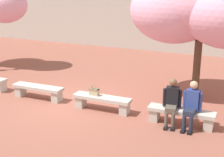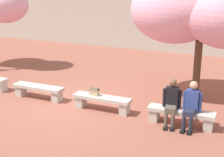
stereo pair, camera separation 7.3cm
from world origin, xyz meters
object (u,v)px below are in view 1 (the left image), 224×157
object	(u,v)px
person_seated_right	(192,103)
person_seated_left	(172,100)
stone_bench_near_east	(181,115)
handbag	(94,91)
stone_bench_near_west	(38,90)
cherry_tree_main	(203,9)
stone_bench_center	(102,101)

from	to	relation	value
person_seated_right	person_seated_left	bearing A→B (deg)	179.92
stone_bench_near_east	handbag	distance (m)	2.72
stone_bench_near_west	stone_bench_near_east	size ratio (longest dim) A/B	1.00
stone_bench_near_east	person_seated_left	world-z (taller)	person_seated_left
handbag	cherry_tree_main	distance (m)	4.28
handbag	person_seated_left	bearing A→B (deg)	-1.18
stone_bench_near_east	person_seated_right	distance (m)	0.48
stone_bench_near_west	stone_bench_center	bearing A→B (deg)	0.00
person_seated_right	handbag	xyz separation A→B (m)	(-2.98, 0.05, -0.12)
cherry_tree_main	stone_bench_near_west	bearing A→B (deg)	-154.53
stone_bench_center	person_seated_left	size ratio (longest dim) A/B	1.42
handbag	cherry_tree_main	xyz separation A→B (m)	(2.68, 2.31, 2.40)
stone_bench_center	handbag	size ratio (longest dim) A/B	5.41
person_seated_right	handbag	bearing A→B (deg)	179.02
stone_bench_near_east	cherry_tree_main	size ratio (longest dim) A/B	0.39
person_seated_right	cherry_tree_main	bearing A→B (deg)	97.08
stone_bench_near_east	person_seated_left	size ratio (longest dim) A/B	1.42
person_seated_right	cherry_tree_main	size ratio (longest dim) A/B	0.27
stone_bench_near_west	handbag	distance (m)	2.17
stone_bench_near_west	cherry_tree_main	bearing A→B (deg)	25.47
stone_bench_center	cherry_tree_main	distance (m)	4.28
stone_bench_center	cherry_tree_main	xyz separation A→B (m)	(2.41, 2.30, 2.68)
person_seated_right	cherry_tree_main	xyz separation A→B (m)	(-0.29, 2.36, 2.28)
handbag	stone_bench_near_west	bearing A→B (deg)	179.93
person_seated_left	cherry_tree_main	bearing A→B (deg)	84.05
handbag	cherry_tree_main	bearing A→B (deg)	40.69
handbag	stone_bench_near_east	bearing A→B (deg)	0.05
stone_bench_center	handbag	xyz separation A→B (m)	(-0.27, -0.00, 0.28)
stone_bench_near_east	handbag	xyz separation A→B (m)	(-2.70, -0.00, 0.28)
stone_bench_near_west	stone_bench_center	size ratio (longest dim) A/B	1.00
person_seated_right	stone_bench_near_east	bearing A→B (deg)	168.92
stone_bench_near_west	person_seated_left	bearing A→B (deg)	-0.66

